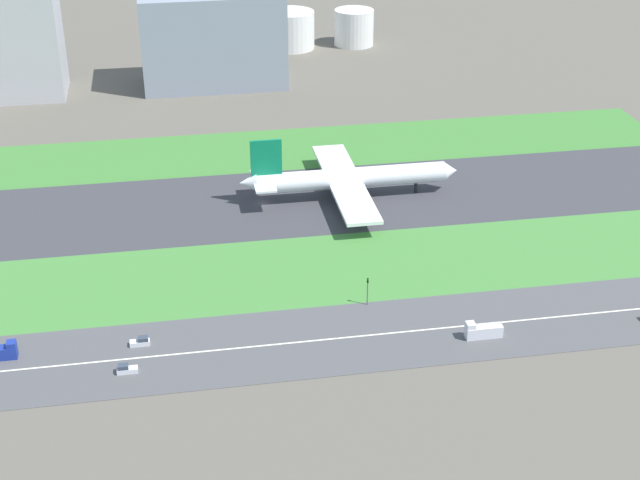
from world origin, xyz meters
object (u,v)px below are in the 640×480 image
at_px(airliner, 346,178).
at_px(hangar_building, 213,39).
at_px(fuel_tank_centre, 290,30).
at_px(fuel_tank_east, 354,27).
at_px(traffic_light, 368,289).
at_px(truck_1, 483,331).
at_px(car_2, 126,369).
at_px(car_0, 141,342).
at_px(fuel_tank_west, 221,34).

bearing_deg(airliner, hangar_building, 104.77).
height_order(fuel_tank_centre, fuel_tank_east, fuel_tank_centre).
xyz_separation_m(traffic_light, fuel_tank_east, (42.38, 219.01, 3.59)).
height_order(truck_1, car_2, truck_1).
bearing_deg(truck_1, car_0, -7.53).
relative_size(car_2, traffic_light, 0.61).
height_order(hangar_building, fuel_tank_centre, hangar_building).
height_order(traffic_light, fuel_tank_west, fuel_tank_west).
distance_m(airliner, truck_1, 79.69).
relative_size(airliner, truck_1, 7.74).
height_order(truck_1, traffic_light, traffic_light).
xyz_separation_m(truck_1, car_2, (-78.76, 0.00, -0.75)).
xyz_separation_m(truck_1, fuel_tank_centre, (-9.06, 237.00, 6.50)).
distance_m(hangar_building, fuel_tank_centre, 58.86).
bearing_deg(car_2, car_0, -107.13).
bearing_deg(traffic_light, truck_1, -38.66).
distance_m(fuel_tank_west, fuel_tank_centre, 30.48).
bearing_deg(fuel_tank_east, hangar_building, -145.54).
relative_size(truck_1, fuel_tank_west, 0.37).
relative_size(airliner, fuel_tank_west, 2.89).
bearing_deg(fuel_tank_centre, hangar_building, -129.15).
bearing_deg(fuel_tank_west, truck_1, -80.53).
distance_m(airliner, fuel_tank_centre, 159.15).
bearing_deg(traffic_light, fuel_tank_east, 79.05).
relative_size(traffic_light, fuel_tank_east, 0.41).
relative_size(airliner, fuel_tank_centre, 3.00).
relative_size(fuel_tank_west, fuel_tank_centre, 1.04).
relative_size(airliner, car_2, 14.77).
bearing_deg(car_0, fuel_tank_east, 67.17).
bearing_deg(car_2, fuel_tank_east, -112.60).
xyz_separation_m(car_0, hangar_building, (29.98, 182.00, 17.13)).
bearing_deg(hangar_building, truck_1, -76.61).
relative_size(car_0, hangar_building, 0.08).
distance_m(truck_1, fuel_tank_east, 237.91).
bearing_deg(car_2, hangar_building, -99.77).
xyz_separation_m(truck_1, fuel_tank_west, (-39.53, 237.00, 6.06)).
distance_m(truck_1, fuel_tank_west, 240.35).
relative_size(fuel_tank_west, fuel_tank_east, 1.28).
xyz_separation_m(car_2, fuel_tank_west, (39.23, 237.00, 6.81)).
bearing_deg(traffic_light, hangar_building, 97.60).
bearing_deg(fuel_tank_east, traffic_light, -100.95).
bearing_deg(car_2, fuel_tank_west, -99.40).
relative_size(truck_1, car_2, 1.91).
xyz_separation_m(airliner, fuel_tank_centre, (6.59, 159.00, 1.94)).
bearing_deg(car_2, traffic_light, -162.26).
relative_size(car_2, fuel_tank_west, 0.20).
distance_m(car_2, fuel_tank_centre, 247.14).
distance_m(truck_1, traffic_light, 28.93).
distance_m(fuel_tank_centre, fuel_tank_east, 28.94).
distance_m(car_0, fuel_tank_west, 229.96).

